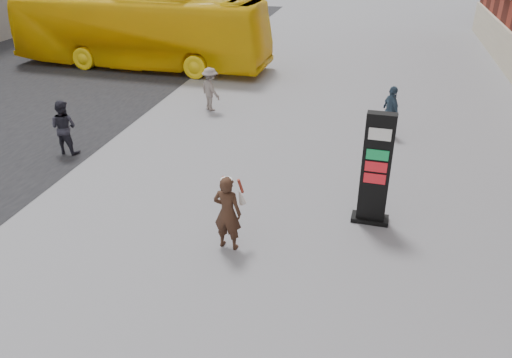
% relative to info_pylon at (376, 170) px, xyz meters
% --- Properties ---
extents(ground, '(100.00, 100.00, 0.00)m').
position_rel_info_pylon_xyz_m(ground, '(-3.62, -1.72, -1.38)').
color(ground, '#9E9EA3').
extents(info_pylon, '(0.91, 0.48, 2.77)m').
position_rel_info_pylon_xyz_m(info_pylon, '(0.00, 0.00, 0.00)').
color(info_pylon, black).
rests_on(info_pylon, ground).
extents(woman, '(0.71, 0.66, 1.76)m').
position_rel_info_pylon_xyz_m(woman, '(-3.05, -1.86, -0.48)').
color(woman, '#331E14').
rests_on(woman, ground).
extents(bus, '(12.87, 3.45, 3.56)m').
position_rel_info_pylon_xyz_m(bus, '(-11.68, 12.15, 0.39)').
color(bus, yellow).
rests_on(bus, road).
extents(pedestrian_a, '(0.85, 0.68, 1.71)m').
position_rel_info_pylon_xyz_m(pedestrian_a, '(-9.44, 1.87, -0.53)').
color(pedestrian_a, '#24232D').
rests_on(pedestrian_a, ground).
extents(pedestrian_b, '(1.21, 1.16, 1.65)m').
position_rel_info_pylon_xyz_m(pedestrian_b, '(-6.30, 6.76, -0.56)').
color(pedestrian_b, gray).
rests_on(pedestrian_b, ground).
extents(pedestrian_c, '(0.81, 1.08, 1.70)m').
position_rel_info_pylon_xyz_m(pedestrian_c, '(0.39, 5.79, -0.53)').
color(pedestrian_c, '#334A5E').
rests_on(pedestrian_c, ground).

